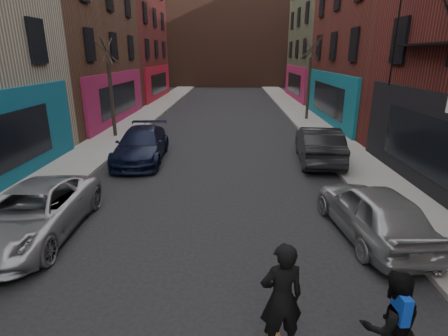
{
  "coord_description": "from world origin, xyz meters",
  "views": [
    {
      "loc": [
        0.69,
        -1.98,
        4.67
      ],
      "look_at": [
        0.46,
        7.45,
        1.6
      ],
      "focal_mm": 28.0,
      "sensor_mm": 36.0,
      "label": 1
    }
  ],
  "objects_px": {
    "skateboarder": "(281,298)",
    "pedestrian": "(390,326)",
    "parked_left_end": "(142,145)",
    "parked_right_end": "(319,144)",
    "parked_left_far": "(32,213)",
    "tree_right_far": "(310,71)",
    "tree_left_far": "(110,79)",
    "parked_right_far": "(373,211)"
  },
  "relations": [
    {
      "from": "parked_left_end",
      "to": "parked_right_end",
      "type": "xyz_separation_m",
      "value": [
        8.06,
        0.02,
        0.06
      ]
    },
    {
      "from": "parked_right_far",
      "to": "skateboarder",
      "type": "height_order",
      "value": "skateboarder"
    },
    {
      "from": "parked_left_end",
      "to": "skateboarder",
      "type": "distance_m",
      "value": 11.92
    },
    {
      "from": "parked_left_end",
      "to": "skateboarder",
      "type": "xyz_separation_m",
      "value": [
        4.94,
        -10.84,
        0.32
      ]
    },
    {
      "from": "tree_right_far",
      "to": "parked_left_end",
      "type": "distance_m",
      "value": 14.59
    },
    {
      "from": "tree_left_far",
      "to": "parked_left_end",
      "type": "relative_size",
      "value": 1.28
    },
    {
      "from": "parked_left_end",
      "to": "parked_right_far",
      "type": "bearing_deg",
      "value": -44.71
    },
    {
      "from": "parked_right_far",
      "to": "skateboarder",
      "type": "xyz_separation_m",
      "value": [
        -2.95,
        -3.93,
        0.32
      ]
    },
    {
      "from": "skateboarder",
      "to": "pedestrian",
      "type": "height_order",
      "value": "skateboarder"
    },
    {
      "from": "parked_right_far",
      "to": "parked_right_end",
      "type": "xyz_separation_m",
      "value": [
        0.18,
        6.94,
        0.06
      ]
    },
    {
      "from": "tree_right_far",
      "to": "parked_right_far",
      "type": "xyz_separation_m",
      "value": [
        -1.78,
        -17.49,
        -2.79
      ]
    },
    {
      "from": "parked_left_far",
      "to": "skateboarder",
      "type": "height_order",
      "value": "skateboarder"
    },
    {
      "from": "parked_right_far",
      "to": "parked_right_end",
      "type": "distance_m",
      "value": 6.94
    },
    {
      "from": "tree_right_far",
      "to": "parked_right_end",
      "type": "distance_m",
      "value": 11.01
    },
    {
      "from": "tree_left_far",
      "to": "parked_right_end",
      "type": "distance_m",
      "value": 12.0
    },
    {
      "from": "parked_left_far",
      "to": "skateboarder",
      "type": "xyz_separation_m",
      "value": [
        6.08,
        -3.73,
        0.38
      ]
    },
    {
      "from": "parked_left_end",
      "to": "pedestrian",
      "type": "relative_size",
      "value": 2.81
    },
    {
      "from": "tree_right_far",
      "to": "parked_right_end",
      "type": "height_order",
      "value": "tree_right_far"
    },
    {
      "from": "parked_right_end",
      "to": "pedestrian",
      "type": "bearing_deg",
      "value": 86.93
    },
    {
      "from": "parked_right_end",
      "to": "skateboarder",
      "type": "relative_size",
      "value": 2.54
    },
    {
      "from": "tree_right_far",
      "to": "skateboarder",
      "type": "distance_m",
      "value": 22.07
    },
    {
      "from": "tree_left_far",
      "to": "pedestrian",
      "type": "bearing_deg",
      "value": -59.8
    },
    {
      "from": "tree_left_far",
      "to": "parked_right_far",
      "type": "distance_m",
      "value": 15.87
    },
    {
      "from": "parked_left_far",
      "to": "tree_right_far",
      "type": "bearing_deg",
      "value": 57.39
    },
    {
      "from": "tree_left_far",
      "to": "parked_left_end",
      "type": "bearing_deg",
      "value": -59.07
    },
    {
      "from": "tree_right_far",
      "to": "pedestrian",
      "type": "bearing_deg",
      "value": -98.35
    },
    {
      "from": "parked_left_far",
      "to": "parked_right_far",
      "type": "relative_size",
      "value": 1.13
    },
    {
      "from": "parked_left_far",
      "to": "parked_right_end",
      "type": "height_order",
      "value": "parked_right_end"
    },
    {
      "from": "parked_left_end",
      "to": "pedestrian",
      "type": "height_order",
      "value": "pedestrian"
    },
    {
      "from": "parked_right_far",
      "to": "skateboarder",
      "type": "bearing_deg",
      "value": 46.56
    },
    {
      "from": "tree_left_far",
      "to": "parked_right_end",
      "type": "bearing_deg",
      "value": -22.84
    },
    {
      "from": "parked_left_far",
      "to": "parked_left_end",
      "type": "xyz_separation_m",
      "value": [
        1.14,
        7.11,
        0.06
      ]
    },
    {
      "from": "parked_right_end",
      "to": "pedestrian",
      "type": "distance_m",
      "value": 11.38
    },
    {
      "from": "pedestrian",
      "to": "parked_left_end",
      "type": "bearing_deg",
      "value": -64.95
    },
    {
      "from": "parked_right_far",
      "to": "parked_right_end",
      "type": "bearing_deg",
      "value": -98.06
    },
    {
      "from": "tree_left_far",
      "to": "tree_right_far",
      "type": "xyz_separation_m",
      "value": [
        12.4,
        6.0,
        0.15
      ]
    },
    {
      "from": "parked_right_far",
      "to": "parked_left_end",
      "type": "bearing_deg",
      "value": -47.84
    },
    {
      "from": "tree_left_far",
      "to": "parked_left_far",
      "type": "xyz_separation_m",
      "value": [
        1.6,
        -11.68,
        -2.7
      ]
    },
    {
      "from": "tree_left_far",
      "to": "skateboarder",
      "type": "distance_m",
      "value": 17.38
    },
    {
      "from": "parked_left_end",
      "to": "tree_left_far",
      "type": "bearing_deg",
      "value": 117.48
    },
    {
      "from": "pedestrian",
      "to": "skateboarder",
      "type": "bearing_deg",
      "value": -19.37
    },
    {
      "from": "tree_right_far",
      "to": "pedestrian",
      "type": "distance_m",
      "value": 22.2
    }
  ]
}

